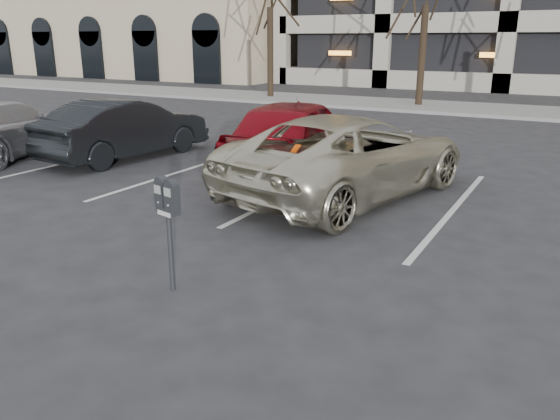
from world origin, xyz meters
The scene contains 8 objects.
ground centered at (0.00, 0.00, 0.00)m, with size 140.00×140.00×0.00m, color #28282B.
sidewalk centered at (0.00, 16.00, 0.06)m, with size 80.00×4.00×0.12m, color gray.
stall_lines centered at (-1.40, 2.30, 0.01)m, with size 16.90×5.20×0.00m.
parking_meter centered at (-0.65, -2.23, 0.96)m, with size 0.34×0.19×1.25m.
suv_silver centered at (-0.46, 2.33, 0.71)m, with size 3.46×5.54×1.43m.
car_red centered at (-2.12, 3.44, 0.78)m, with size 1.84×4.57×1.56m, color maroon.
car_dark centered at (-6.22, 2.81, 0.68)m, with size 1.44×4.14×1.36m, color black.
car_silver centered at (-8.80, 1.41, 0.67)m, with size 1.87×4.60×1.33m, color #B6B7BE.
Camera 1 is at (3.07, -6.46, 2.65)m, focal length 35.00 mm.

